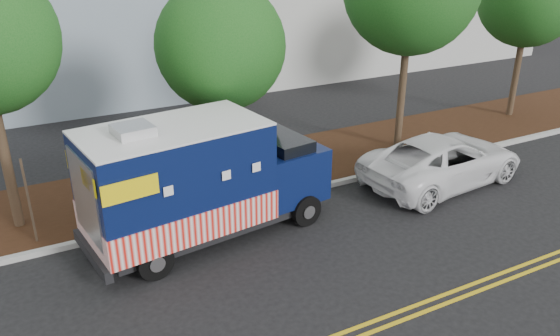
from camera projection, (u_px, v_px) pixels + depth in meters
ground at (266, 228)px, 14.66m from camera, size 120.00×120.00×0.00m
curb at (244, 204)px, 15.77m from camera, size 120.00×0.18×0.15m
mulch_strip at (218, 178)px, 17.47m from camera, size 120.00×4.00×0.15m
centerline_near at (363, 325)px, 11.04m from camera, size 120.00×0.10×0.01m
centerline_far at (370, 333)px, 10.84m from camera, size 120.00×0.10×0.01m
tree_b at (221, 46)px, 16.04m from camera, size 3.86×3.86×6.17m
sign_post at (29, 204)px, 13.35m from camera, size 0.06×0.06×2.40m
food_truck at (197, 184)px, 13.66m from camera, size 6.63×3.17×3.36m
white_car at (443, 160)px, 17.04m from camera, size 5.78×3.11×1.54m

